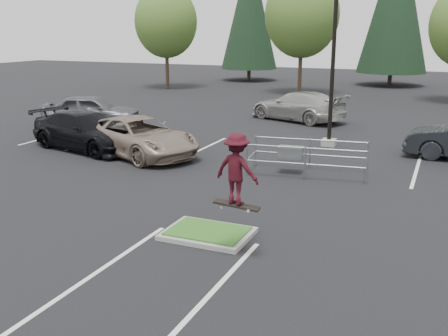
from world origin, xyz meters
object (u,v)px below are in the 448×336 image
at_px(conif_a, 250,9).
at_px(car_l_grey, 91,111).
at_px(skateboarder, 237,169).
at_px(car_l_tan, 138,136).
at_px(decid_a, 166,24).
at_px(car_far_silver, 299,106).
at_px(car_l_black, 85,131).
at_px(light_pole, 334,43).
at_px(decid_b, 302,17).
at_px(cart_corral, 295,154).

xyz_separation_m(conif_a, car_l_grey, (1.66, -28.50, -6.21)).
bearing_deg(skateboarder, car_l_tan, -37.69).
relative_size(car_l_tan, car_l_grey, 1.11).
height_order(decid_a, conif_a, conif_a).
xyz_separation_m(car_l_grey, car_far_silver, (9.77, 6.50, -0.05)).
bearing_deg(car_l_grey, conif_a, -20.53).
bearing_deg(car_l_black, conif_a, 21.69).
distance_m(light_pole, decid_b, 19.70).
bearing_deg(light_pole, skateboarder, -86.92).
xyz_separation_m(cart_corral, car_l_black, (-9.60, 0.28, 0.07)).
distance_m(car_l_grey, car_far_silver, 11.73).
bearing_deg(car_l_grey, car_l_black, -169.20).
height_order(cart_corral, car_far_silver, car_far_silver).
bearing_deg(decid_a, cart_corral, -51.75).
xyz_separation_m(light_pole, decid_a, (-18.51, 18.03, 1.02)).
xyz_separation_m(light_pole, skateboarder, (0.70, -13.00, -2.40)).
xyz_separation_m(decid_a, car_l_black, (8.77, -23.03, -4.76)).
height_order(decid_b, car_l_black, decid_b).
bearing_deg(conif_a, car_l_black, -81.78).
xyz_separation_m(light_pole, car_l_tan, (-7.00, -5.00, -3.75)).
xyz_separation_m(car_l_tan, car_l_grey, (-5.84, 4.50, 0.08)).
distance_m(decid_b, car_far_silver, 14.00).
bearing_deg(car_l_tan, conif_a, 34.24).
bearing_deg(light_pole, car_l_tan, -144.46).
height_order(decid_b, car_l_grey, decid_b).
distance_m(decid_a, decid_b, 12.02).
xyz_separation_m(conif_a, cart_corral, (14.37, -33.28, -6.34)).
distance_m(cart_corral, car_l_grey, 13.58).
bearing_deg(light_pole, cart_corral, -91.44).
bearing_deg(car_l_grey, decid_a, -6.86).
xyz_separation_m(conif_a, car_l_black, (4.77, -33.00, -6.27)).
height_order(conif_a, car_l_grey, conif_a).
height_order(decid_a, car_far_silver, decid_a).
xyz_separation_m(conif_a, car_far_silver, (11.42, -22.00, -6.25)).
bearing_deg(conif_a, decid_a, -111.91).
height_order(light_pole, car_far_silver, light_pole).
xyz_separation_m(light_pole, car_l_black, (-9.73, -5.00, -3.73)).
distance_m(decid_b, skateboarder, 32.58).
distance_m(car_l_black, car_far_silver, 12.86).
bearing_deg(light_pole, decid_a, 135.75).
xyz_separation_m(decid_a, cart_corral, (18.38, -23.31, -4.83)).
relative_size(decid_b, conif_a, 0.74).
relative_size(car_l_grey, car_far_silver, 0.90).
bearing_deg(cart_corral, car_l_grey, 151.72).
bearing_deg(decid_b, cart_corral, -75.01).
height_order(cart_corral, car_l_grey, car_l_grey).
xyz_separation_m(light_pole, car_far_silver, (-3.08, 6.00, -3.72)).
bearing_deg(car_far_silver, car_l_black, -10.10).
bearing_deg(decid_b, car_far_silver, -74.69).
bearing_deg(car_l_grey, skateboarder, -156.55).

